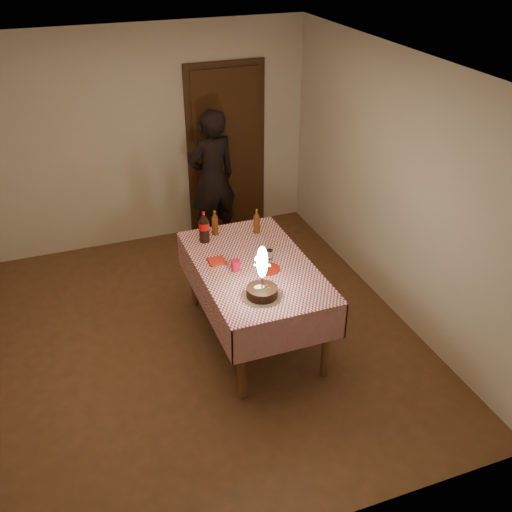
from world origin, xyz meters
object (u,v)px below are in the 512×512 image
at_px(amber_bottle_left, 215,223).
at_px(amber_bottle_right, 257,222).
at_px(red_cup, 236,265).
at_px(cola_bottle, 204,227).
at_px(red_plate, 268,269).
at_px(clear_cup, 269,255).
at_px(birthday_cake, 262,284).
at_px(dining_table, 254,275).
at_px(photographer, 212,179).

height_order(amber_bottle_left, amber_bottle_right, same).
xyz_separation_m(red_cup, cola_bottle, (-0.11, 0.62, 0.10)).
height_order(red_plate, clear_cup, clear_cup).
height_order(clear_cup, amber_bottle_left, amber_bottle_left).
relative_size(clear_cup, amber_bottle_right, 0.35).
height_order(birthday_cake, amber_bottle_right, birthday_cake).
bearing_deg(red_cup, clear_cup, 12.78).
distance_m(dining_table, cola_bottle, 0.71).
relative_size(birthday_cake, cola_bottle, 1.51).
relative_size(red_cup, amber_bottle_right, 0.39).
relative_size(cola_bottle, amber_bottle_left, 1.25).
xyz_separation_m(dining_table, clear_cup, (0.17, 0.05, 0.15)).
relative_size(amber_bottle_left, photographer, 0.15).
height_order(birthday_cake, amber_bottle_left, birthday_cake).
bearing_deg(clear_cup, red_plate, -113.80).
relative_size(dining_table, cola_bottle, 5.42).
xyz_separation_m(red_plate, amber_bottle_right, (0.15, 0.70, 0.11)).
bearing_deg(amber_bottle_right, amber_bottle_left, 163.96).
height_order(clear_cup, photographer, photographer).
xyz_separation_m(dining_table, photographer, (0.22, 2.01, 0.13)).
bearing_deg(clear_cup, dining_table, -163.29).
relative_size(cola_bottle, photographer, 0.19).
xyz_separation_m(red_cup, photographer, (0.40, 2.04, -0.03)).
bearing_deg(birthday_cake, amber_bottle_left, 91.76).
distance_m(clear_cup, cola_bottle, 0.72).
bearing_deg(red_plate, cola_bottle, 118.63).
distance_m(birthday_cake, cola_bottle, 1.11).
xyz_separation_m(dining_table, cola_bottle, (-0.30, 0.59, 0.26)).
bearing_deg(photographer, amber_bottle_left, -105.81).
bearing_deg(red_plate, clear_cup, 66.20).
xyz_separation_m(dining_table, red_cup, (-0.19, -0.03, 0.16)).
bearing_deg(birthday_cake, red_cup, 98.25).
xyz_separation_m(red_plate, photographer, (0.13, 2.13, 0.02)).
relative_size(clear_cup, cola_bottle, 0.28).
xyz_separation_m(dining_table, red_plate, (0.09, -0.12, 0.11)).
bearing_deg(photographer, birthday_cake, -97.59).
distance_m(birthday_cake, amber_bottle_left, 1.20).
height_order(cola_bottle, amber_bottle_right, cola_bottle).
xyz_separation_m(red_plate, clear_cup, (0.08, 0.17, 0.04)).
distance_m(birthday_cake, photographer, 2.54).
bearing_deg(amber_bottle_left, dining_table, -77.43).
bearing_deg(amber_bottle_left, clear_cup, -63.46).
relative_size(dining_table, birthday_cake, 3.58).
distance_m(dining_table, amber_bottle_left, 0.75).
relative_size(clear_cup, photographer, 0.05).
height_order(red_plate, photographer, photographer).
relative_size(red_cup, cola_bottle, 0.31).
height_order(dining_table, amber_bottle_left, amber_bottle_left).
distance_m(amber_bottle_right, photographer, 1.43).
bearing_deg(red_cup, red_plate, -18.28).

